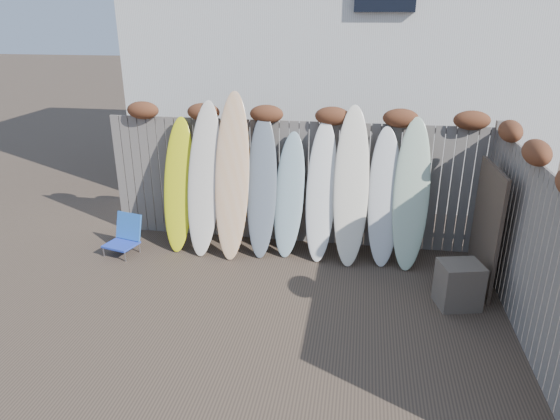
% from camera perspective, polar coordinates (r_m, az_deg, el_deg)
% --- Properties ---
extents(ground, '(80.00, 80.00, 0.00)m').
position_cam_1_polar(ground, '(6.29, -1.83, -12.51)').
color(ground, '#493A2D').
extents(back_fence, '(6.05, 0.28, 2.24)m').
position_cam_1_polar(back_fence, '(7.92, 1.84, 4.33)').
color(back_fence, slate).
rests_on(back_fence, ground).
extents(right_fence, '(0.28, 4.40, 2.24)m').
position_cam_1_polar(right_fence, '(6.18, 26.99, -3.59)').
color(right_fence, slate).
rests_on(right_fence, ground).
extents(house, '(8.50, 5.50, 6.33)m').
position_cam_1_polar(house, '(11.63, 7.13, 19.74)').
color(house, silver).
rests_on(house, ground).
extents(beach_chair, '(0.56, 0.58, 0.61)m').
position_cam_1_polar(beach_chair, '(8.21, -17.30, -2.79)').
color(beach_chair, blue).
rests_on(beach_chair, ground).
extents(wooden_crate, '(0.60, 0.54, 0.60)m').
position_cam_1_polar(wooden_crate, '(6.83, 19.76, -8.04)').
color(wooden_crate, '#51423D').
rests_on(wooden_crate, ground).
extents(lattice_panel, '(0.10, 1.13, 1.70)m').
position_cam_1_polar(lattice_panel, '(7.23, 22.49, -1.91)').
color(lattice_panel, '#423428').
rests_on(lattice_panel, ground).
extents(surfboard_0, '(0.49, 0.73, 2.05)m').
position_cam_1_polar(surfboard_0, '(7.99, -11.50, 2.84)').
color(surfboard_0, yellow).
rests_on(surfboard_0, ground).
extents(surfboard_1, '(0.55, 0.83, 2.31)m').
position_cam_1_polar(surfboard_1, '(7.77, -8.66, 3.53)').
color(surfboard_1, silver).
rests_on(surfboard_1, ground).
extents(surfboard_2, '(0.57, 0.88, 2.46)m').
position_cam_1_polar(surfboard_2, '(7.61, -5.50, 3.87)').
color(surfboard_2, '#E4A26B').
rests_on(surfboard_2, ground).
extents(surfboard_3, '(0.51, 0.78, 2.12)m').
position_cam_1_polar(surfboard_3, '(7.63, -2.10, 2.68)').
color(surfboard_3, slate).
rests_on(surfboard_3, ground).
extents(surfboard_4, '(0.52, 0.71, 1.87)m').
position_cam_1_polar(surfboard_4, '(7.65, 1.06, 1.74)').
color(surfboard_4, '#9DBAC1').
rests_on(surfboard_4, ground).
extents(surfboard_5, '(0.48, 0.75, 2.07)m').
position_cam_1_polar(surfboard_5, '(7.53, 4.73, 2.14)').
color(surfboard_5, white).
rests_on(surfboard_5, ground).
extents(surfboard_6, '(0.54, 0.82, 2.30)m').
position_cam_1_polar(surfboard_6, '(7.44, 8.14, 2.69)').
color(surfboard_6, white).
rests_on(surfboard_6, ground).
extents(surfboard_7, '(0.51, 0.73, 2.00)m').
position_cam_1_polar(surfboard_7, '(7.52, 11.81, 1.46)').
color(surfboard_7, silver).
rests_on(surfboard_7, ground).
extents(surfboard_8, '(0.55, 0.78, 2.16)m').
position_cam_1_polar(surfboard_8, '(7.49, 14.77, 1.73)').
color(surfboard_8, '#B6CFAF').
rests_on(surfboard_8, ground).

